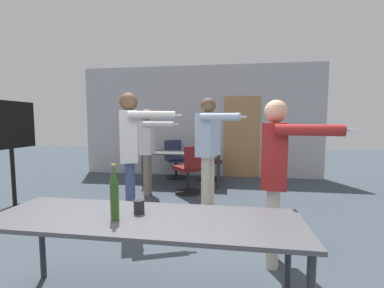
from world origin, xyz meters
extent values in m
cube|color=#B2B5B7|center=(0.00, 5.15, 1.42)|extent=(6.21, 0.10, 2.84)
cube|color=#AD7F4C|center=(1.10, 5.10, 1.02)|extent=(0.90, 0.02, 2.05)
cube|color=#4C4C51|center=(0.19, 0.24, 0.72)|extent=(2.26, 0.68, 0.03)
cylinder|color=#2D2D33|center=(-0.88, 0.52, 0.35)|extent=(0.05, 0.05, 0.71)
cylinder|color=#2D2D33|center=(1.26, 0.52, 0.35)|extent=(0.05, 0.05, 0.71)
cube|color=#4C4C51|center=(-0.26, 4.09, 0.72)|extent=(1.76, 0.68, 0.03)
cylinder|color=#2D2D33|center=(-1.08, 3.81, 0.35)|extent=(0.05, 0.05, 0.71)
cylinder|color=#2D2D33|center=(0.56, 3.81, 0.35)|extent=(0.05, 0.05, 0.71)
cylinder|color=#2D2D33|center=(-1.08, 4.37, 0.35)|extent=(0.05, 0.05, 0.71)
cylinder|color=#2D2D33|center=(0.56, 4.37, 0.35)|extent=(0.05, 0.05, 0.71)
cube|color=black|center=(-2.56, 2.00, 0.01)|extent=(0.44, 0.56, 0.03)
cylinder|color=black|center=(-2.56, 2.00, 0.52)|extent=(0.06, 0.06, 0.98)
cube|color=black|center=(-2.56, 2.00, 1.37)|extent=(0.04, 0.95, 0.74)
cube|color=#192342|center=(-2.58, 2.00, 1.37)|extent=(0.01, 0.88, 0.65)
cylinder|color=beige|center=(1.25, 1.16, 0.40)|extent=(0.13, 0.13, 0.79)
cylinder|color=beige|center=(1.22, 0.99, 0.40)|extent=(0.13, 0.13, 0.79)
cube|color=maroon|center=(1.23, 1.08, 1.11)|extent=(0.30, 0.44, 0.62)
sphere|color=#DBAD89|center=(1.23, 1.08, 1.53)|extent=(0.22, 0.22, 0.22)
cylinder|color=maroon|center=(1.28, 1.33, 1.09)|extent=(0.10, 0.10, 0.54)
cylinder|color=maroon|center=(1.45, 0.78, 1.36)|extent=(0.55, 0.19, 0.10)
cube|color=white|center=(1.75, 0.73, 1.36)|extent=(0.12, 0.06, 0.03)
cylinder|color=beige|center=(0.48, 2.69, 0.44)|extent=(0.14, 0.14, 0.87)
cylinder|color=beige|center=(0.42, 2.50, 0.44)|extent=(0.14, 0.14, 0.87)
cube|color=silver|center=(0.45, 2.60, 1.21)|extent=(0.38, 0.52, 0.69)
sphere|color=brown|center=(0.45, 2.60, 1.68)|extent=(0.24, 0.24, 0.24)
cylinder|color=silver|center=(0.54, 2.87, 1.19)|extent=(0.11, 0.11, 0.59)
cylinder|color=silver|center=(0.65, 2.23, 1.49)|extent=(0.60, 0.28, 0.11)
cube|color=white|center=(0.96, 2.14, 1.49)|extent=(0.13, 0.07, 0.03)
cylinder|color=slate|center=(-0.77, 3.29, 0.40)|extent=(0.12, 0.12, 0.80)
cylinder|color=slate|center=(-0.76, 3.13, 0.40)|extent=(0.12, 0.12, 0.80)
cube|color=silver|center=(-0.77, 3.21, 1.12)|extent=(0.24, 0.40, 0.63)
sphere|color=#936B4C|center=(-0.77, 3.21, 1.54)|extent=(0.22, 0.22, 0.22)
cylinder|color=silver|center=(-0.79, 3.45, 1.10)|extent=(0.09, 0.09, 0.55)
cylinder|color=silver|center=(-0.48, 2.98, 1.38)|extent=(0.55, 0.13, 0.09)
cube|color=white|center=(-0.18, 3.00, 1.38)|extent=(0.12, 0.04, 0.03)
cylinder|color=#3D4C75|center=(-0.60, 1.92, 0.44)|extent=(0.12, 0.12, 0.88)
cylinder|color=#3D4C75|center=(-0.54, 1.76, 0.44)|extent=(0.12, 0.12, 0.88)
cube|color=silver|center=(-0.57, 1.84, 1.23)|extent=(0.35, 0.46, 0.69)
sphere|color=brown|center=(-0.57, 1.84, 1.69)|extent=(0.24, 0.24, 0.24)
cylinder|color=silver|center=(-0.65, 2.08, 1.21)|extent=(0.10, 0.10, 0.60)
cylinder|color=silver|center=(-0.20, 1.71, 1.51)|extent=(0.60, 0.29, 0.10)
cube|color=white|center=(0.11, 1.82, 1.51)|extent=(0.13, 0.07, 0.03)
cylinder|color=black|center=(-0.02, 3.45, 0.01)|extent=(0.52, 0.52, 0.03)
cylinder|color=black|center=(-0.02, 3.45, 0.24)|extent=(0.06, 0.06, 0.43)
cube|color=maroon|center=(-0.02, 3.45, 0.50)|extent=(0.65, 0.65, 0.08)
cube|color=maroon|center=(0.15, 3.25, 0.75)|extent=(0.37, 0.33, 0.42)
cylinder|color=black|center=(-0.53, 4.72, 0.01)|extent=(0.52, 0.52, 0.03)
cylinder|color=black|center=(-0.53, 4.72, 0.23)|extent=(0.06, 0.06, 0.41)
cube|color=navy|center=(-0.53, 4.72, 0.48)|extent=(0.63, 0.63, 0.08)
cube|color=navy|center=(-0.66, 4.95, 0.73)|extent=(0.41, 0.27, 0.42)
cylinder|color=black|center=(0.31, 4.68, 0.01)|extent=(0.52, 0.52, 0.03)
cylinder|color=black|center=(0.31, 4.68, 0.22)|extent=(0.06, 0.06, 0.38)
cube|color=maroon|center=(0.31, 4.68, 0.45)|extent=(0.63, 0.63, 0.08)
cube|color=maroon|center=(0.18, 4.91, 0.70)|extent=(0.40, 0.28, 0.42)
cylinder|color=#2D511E|center=(0.00, 0.16, 0.87)|extent=(0.06, 0.06, 0.27)
cone|color=#2D511E|center=(0.00, 0.16, 1.07)|extent=(0.05, 0.05, 0.12)
cylinder|color=gold|center=(0.00, 0.16, 1.13)|extent=(0.03, 0.03, 0.01)
cylinder|color=#232328|center=(0.12, 0.31, 0.79)|extent=(0.08, 0.08, 0.10)
camera|label=1|loc=(0.79, -1.50, 1.44)|focal=24.00mm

